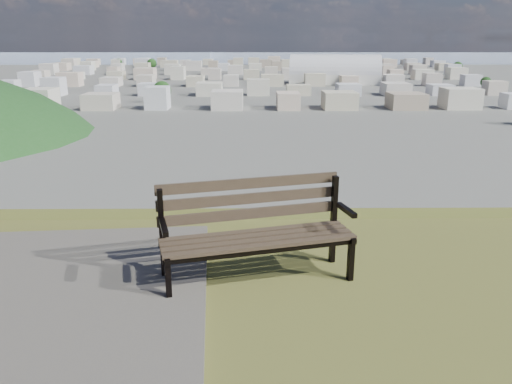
{
  "coord_description": "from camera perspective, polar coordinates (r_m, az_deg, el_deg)",
  "views": [
    {
      "loc": [
        -0.96,
        -2.16,
        27.28
      ],
      "look_at": [
        -0.9,
        4.24,
        25.3
      ],
      "focal_mm": 35.0,
      "sensor_mm": 36.0,
      "label": 1
    }
  ],
  "objects": [
    {
      "name": "gravel_patch",
      "position": [
        4.58,
        -25.01,
        -13.97
      ],
      "size": [
        3.22,
        4.37,
        0.08
      ],
      "primitive_type": "cube",
      "rotation": [
        0.0,
        0.0,
        0.07
      ],
      "color": "#5C574F",
      "rests_on": "hilltop_mesa"
    },
    {
      "name": "city_blocks",
      "position": [
        397.32,
        -0.44,
        13.74
      ],
      "size": [
        395.0,
        361.0,
        7.0
      ],
      "color": "#BCB1A5",
      "rests_on": "ground"
    },
    {
      "name": "arena",
      "position": [
        323.12,
        8.96,
        13.11
      ],
      "size": [
        57.93,
        30.68,
        23.33
      ],
      "rotation": [
        0.0,
        0.0,
        -0.14
      ],
      "color": "silver",
      "rests_on": "ground"
    },
    {
      "name": "far_hills",
      "position": [
        1406.37,
        -3.15,
        17.07
      ],
      "size": [
        2050.0,
        340.0,
        60.0
      ],
      "color": "#9FAAC5",
      "rests_on": "ground"
    },
    {
      "name": "park_bench",
      "position": [
        4.83,
        -0.1,
        -3.87
      ],
      "size": [
        1.93,
        1.04,
        0.96
      ],
      "rotation": [
        0.0,
        0.0,
        0.26
      ],
      "color": "#3E3124",
      "rests_on": "hilltop_mesa"
    },
    {
      "name": "city_trees",
      "position": [
        322.95,
        -5.22,
        13.12
      ],
      "size": [
        406.52,
        387.2,
        9.98
      ],
      "color": "#37281B",
      "rests_on": "ground"
    },
    {
      "name": "bay_water",
      "position": [
        902.58,
        -0.52,
        15.44
      ],
      "size": [
        2400.0,
        700.0,
        0.12
      ],
      "primitive_type": "cube",
      "color": "gray",
      "rests_on": "ground"
    }
  ]
}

